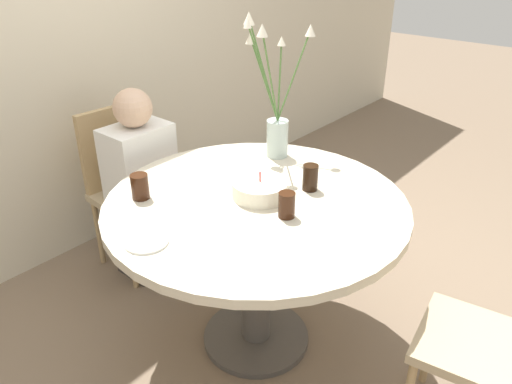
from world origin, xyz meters
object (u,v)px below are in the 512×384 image
person_woman (143,191)px  chair_left_flank (126,180)px  birthday_cake (260,189)px  flower_vase (275,111)px  drink_glass_0 (310,178)px  drink_glass_1 (140,187)px  chair_right_flank (504,336)px  side_plate (146,242)px  drink_glass_2 (287,205)px

person_woman → chair_left_flank: bearing=86.7°
birthday_cake → flower_vase: bearing=30.6°
drink_glass_0 → drink_glass_1: size_ratio=1.07×
chair_right_flank → side_plate: chair_right_flank is taller
birthday_cake → person_woman: bearing=89.2°
birthday_cake → drink_glass_0: same height
chair_right_flank → drink_glass_2: (-0.18, 0.83, 0.30)m
person_woman → birthday_cake: bearing=-90.8°
chair_right_flank → person_woman: bearing=-95.5°
drink_glass_0 → chair_left_flank: bearing=98.5°
birthday_cake → chair_left_flank: bearing=88.8°
drink_glass_0 → drink_glass_2: bearing=-166.2°
side_plate → drink_glass_1: drink_glass_1 is taller
drink_glass_1 → side_plate: bearing=-125.4°
drink_glass_1 → person_woman: 0.66m
flower_vase → person_woman: bearing=121.1°
side_plate → person_woman: (0.55, 0.76, -0.27)m
flower_vase → person_woman: 0.88m
flower_vase → drink_glass_0: bearing=-118.9°
flower_vase → drink_glass_0: size_ratio=5.87×
drink_glass_0 → drink_glass_1: drink_glass_0 is taller
side_plate → flower_vase: bearing=8.6°
drink_glass_2 → person_woman: size_ratio=0.10×
chair_right_flank → flower_vase: bearing=-110.9°
drink_glass_0 → person_woman: (-0.18, 0.97, -0.32)m
side_plate → drink_glass_0: 0.76m
chair_right_flank → person_woman: (-0.10, 1.86, -0.02)m
drink_glass_2 → person_woman: person_woman is taller
chair_left_flank → chair_right_flank: bearing=-84.0°
drink_glass_2 → birthday_cake: bearing=71.7°
side_plate → chair_right_flank: bearing=-59.5°
flower_vase → side_plate: (-0.92, -0.14, -0.23)m
birthday_cake → drink_glass_0: size_ratio=2.07×
drink_glass_1 → flower_vase: bearing=-11.7°
drink_glass_2 → person_woman: bearing=86.0°
flower_vase → drink_glass_0: flower_vase is taller
chair_right_flank → person_woman: person_woman is taller
person_woman → drink_glass_2: bearing=-94.0°
chair_left_flank → birthday_cake: chair_left_flank is taller
flower_vase → drink_glass_1: (-0.72, 0.15, -0.18)m
chair_left_flank → drink_glass_1: 0.78m
chair_left_flank → birthday_cake: (-0.02, -1.00, 0.29)m
drink_glass_0 → drink_glass_1: bearing=136.3°
chair_right_flank → flower_vase: (0.27, 1.24, 0.48)m
chair_left_flank → person_woman: 0.16m
side_plate → drink_glass_0: bearing=-16.4°
person_woman → chair_right_flank: bearing=-86.9°
chair_right_flank → birthday_cake: bearing=-92.2°
drink_glass_1 → person_woman: person_woman is taller
chair_left_flank → drink_glass_0: 1.18m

